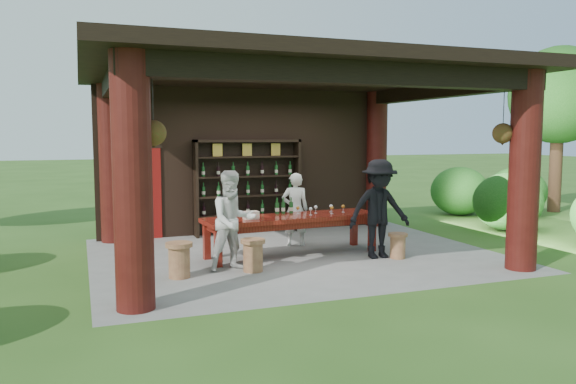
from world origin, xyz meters
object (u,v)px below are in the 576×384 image
object	(u,v)px
napkin_basket	(251,215)
host	(295,209)
wine_shelf	(248,187)
guest_man	(379,209)
stool_far_left	(179,259)
tasting_table	(292,222)
stool_near_right	(398,245)
stool_near_left	(253,254)
guest_woman	(233,221)

from	to	relation	value
napkin_basket	host	bearing A→B (deg)	38.35
host	napkin_basket	bearing A→B (deg)	53.13
wine_shelf	guest_man	world-z (taller)	wine_shelf
stool_far_left	guest_man	size ratio (longest dim) A/B	0.31
tasting_table	stool_far_left	bearing A→B (deg)	-157.23
stool_near_right	host	distance (m)	2.27
stool_far_left	napkin_basket	bearing A→B (deg)	29.61
wine_shelf	stool_far_left	world-z (taller)	wine_shelf
wine_shelf	stool_near_right	distance (m)	3.97
wine_shelf	guest_man	bearing A→B (deg)	-64.61
tasting_table	stool_far_left	distance (m)	2.49
tasting_table	stool_near_left	bearing A→B (deg)	-137.69
guest_woman	stool_near_left	bearing A→B (deg)	-43.49
host	napkin_basket	world-z (taller)	host
wine_shelf	napkin_basket	bearing A→B (deg)	-105.19
wine_shelf	stool_far_left	size ratio (longest dim) A/B	4.33
stool_near_left	guest_man	size ratio (longest dim) A/B	0.30
wine_shelf	host	size ratio (longest dim) A/B	1.64
stool_far_left	tasting_table	bearing A→B (deg)	22.77
stool_near_left	guest_woman	distance (m)	0.65
host	guest_woman	xyz separation A→B (m)	(-1.72, -1.59, 0.09)
stool_near_right	host	size ratio (longest dim) A/B	0.31
wine_shelf	guest_woman	distance (m)	3.47
tasting_table	guest_man	world-z (taller)	guest_man
wine_shelf	stool_far_left	bearing A→B (deg)	-121.98
stool_near_left	napkin_basket	distance (m)	1.00
guest_woman	stool_near_right	bearing A→B (deg)	-11.37
wine_shelf	napkin_basket	world-z (taller)	wine_shelf
tasting_table	guest_woman	distance (m)	1.56
stool_near_right	stool_near_left	bearing A→B (deg)	-179.59
tasting_table	napkin_basket	world-z (taller)	napkin_basket
stool_near_left	stool_far_left	world-z (taller)	stool_far_left
guest_man	wine_shelf	bearing A→B (deg)	120.26
tasting_table	napkin_basket	bearing A→B (deg)	-170.48
stool_near_left	napkin_basket	size ratio (longest dim) A/B	2.08
tasting_table	guest_woman	bearing A→B (deg)	-150.48
guest_woman	guest_man	xyz separation A→B (m)	(2.75, -0.01, 0.07)
stool_near_left	guest_man	xyz separation A→B (m)	(2.47, 0.19, 0.62)
tasting_table	wine_shelf	bearing A→B (deg)	93.08
stool_far_left	guest_woman	world-z (taller)	guest_woman
host	wine_shelf	bearing A→B (deg)	-58.04
stool_near_left	napkin_basket	bearing A→B (deg)	75.26
wine_shelf	tasting_table	size ratio (longest dim) A/B	0.71
stool_near_right	napkin_basket	bearing A→B (deg)	162.54
stool_near_left	stool_near_right	bearing A→B (deg)	0.41
stool_near_left	stool_far_left	size ratio (longest dim) A/B	0.96
stool_far_left	guest_man	bearing A→B (deg)	2.86
stool_near_left	stool_far_left	xyz separation A→B (m)	(-1.21, 0.01, 0.01)
stool_far_left	guest_woman	bearing A→B (deg)	11.74
wine_shelf	guest_man	distance (m)	3.60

